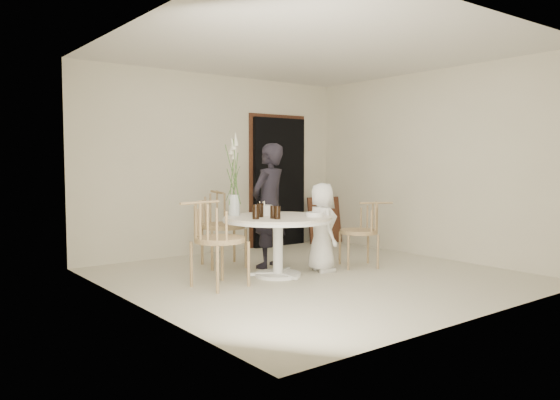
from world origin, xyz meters
TOP-DOWN VIEW (x-y plane):
  - ground at (0.00, 0.00)m, footprint 4.50×4.50m
  - room_shell at (0.00, 0.00)m, footprint 4.50×4.50m
  - doorway at (1.15, 2.19)m, footprint 1.00×0.10m
  - door_trim at (1.15, 2.23)m, footprint 1.12×0.03m
  - table at (-0.35, 0.25)m, footprint 1.33×1.33m
  - picture_frame at (1.95, 1.95)m, footprint 0.62×0.31m
  - chair_far at (-0.50, 1.33)m, footprint 0.64×0.67m
  - chair_right at (0.97, 0.02)m, footprint 0.64×0.62m
  - chair_left at (-1.33, 0.18)m, footprint 0.63×0.60m
  - girl at (-0.10, 0.77)m, footprint 0.69×0.56m
  - boy at (0.27, 0.15)m, footprint 0.52×0.63m
  - birthday_cake at (-0.40, 0.48)m, footprint 0.25×0.25m
  - cola_tumbler_a at (-0.56, 0.07)m, footprint 0.08×0.08m
  - cola_tumbler_b at (-0.55, -0.01)m, footprint 0.08×0.08m
  - cola_tumbler_c at (-0.75, 0.15)m, footprint 0.10×0.10m
  - cola_tumbler_d at (-0.58, 0.30)m, footprint 0.08×0.08m
  - plate_stack at (-0.02, -0.05)m, footprint 0.26×0.26m
  - flower_vase at (-0.71, 0.67)m, footprint 0.14×0.14m

SIDE VIEW (x-z plane):
  - ground at x=0.00m, z-range 0.00..0.00m
  - picture_frame at x=1.95m, z-range 0.00..0.78m
  - chair_right at x=0.97m, z-range 0.13..0.99m
  - boy at x=0.27m, z-range 0.00..1.12m
  - table at x=-0.35m, z-range 0.25..0.98m
  - chair_left at x=-1.33m, z-range 0.14..1.12m
  - chair_far at x=-0.50m, z-range 0.15..1.14m
  - plate_stack at x=-0.02m, z-range 0.73..0.78m
  - birthday_cake at x=-0.40m, z-range 0.71..0.88m
  - cola_tumbler_b at x=-0.55m, z-range 0.73..0.88m
  - cola_tumbler_a at x=-0.56m, z-range 0.73..0.88m
  - cola_tumbler_d at x=-0.58m, z-range 0.73..0.90m
  - girl at x=-0.10m, z-range 0.00..1.63m
  - cola_tumbler_c at x=-0.75m, z-range 0.73..0.90m
  - doorway at x=1.15m, z-range 0.00..2.10m
  - door_trim at x=1.15m, z-range 0.00..2.22m
  - flower_vase at x=-0.71m, z-range 0.61..1.63m
  - room_shell at x=0.00m, z-range -0.63..3.87m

